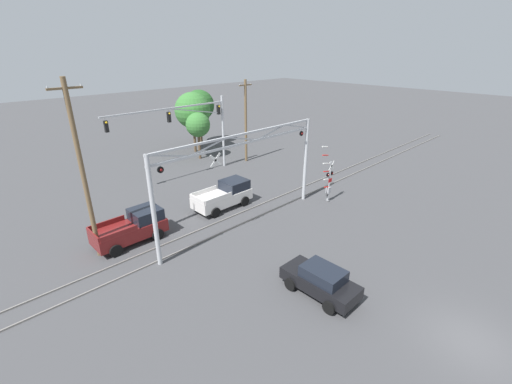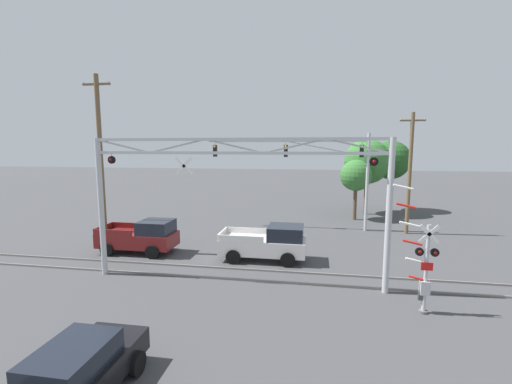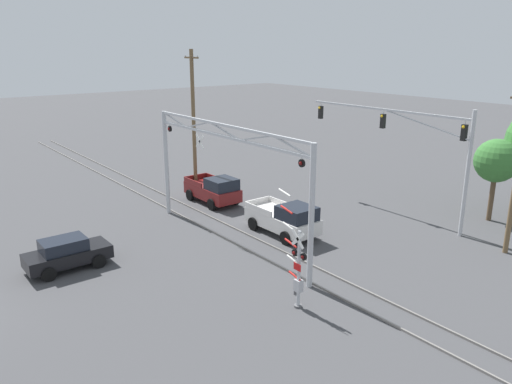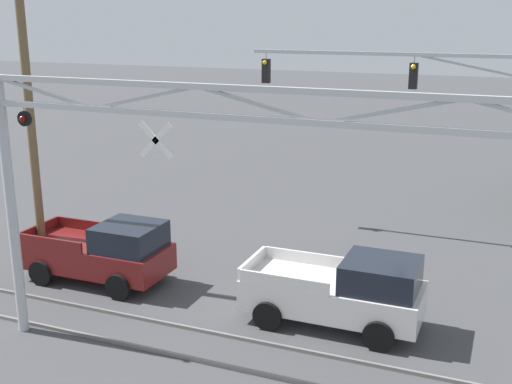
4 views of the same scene
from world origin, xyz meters
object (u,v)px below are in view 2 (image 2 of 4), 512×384
(crossing_signal_mast, at_px, (423,268))
(utility_pole_right, at_px, (410,172))
(crossing_gantry, at_px, (234,187))
(pickup_truck_following, at_px, (142,236))
(pickup_truck_lead, at_px, (268,243))
(utility_pole_left, at_px, (101,163))
(background_tree_beyond_span, at_px, (391,160))
(sedan_waiting, at_px, (77,374))
(traffic_signal_span, at_px, (324,162))
(background_tree_far_left_verge, at_px, (356,176))
(background_tree_far_right_verge, at_px, (367,162))

(crossing_signal_mast, relative_size, utility_pole_right, 0.57)
(crossing_gantry, relative_size, pickup_truck_following, 3.01)
(pickup_truck_lead, distance_m, pickup_truck_following, 7.97)
(pickup_truck_following, relative_size, utility_pole_left, 0.44)
(pickup_truck_lead, xyz_separation_m, pickup_truck_following, (-7.97, 0.09, -0.00))
(background_tree_beyond_span, bearing_deg, crossing_signal_mast, -98.41)
(sedan_waiting, xyz_separation_m, background_tree_beyond_span, (13.62, 29.78, 4.38))
(crossing_gantry, relative_size, pickup_truck_lead, 2.88)
(traffic_signal_span, height_order, utility_pole_left, utility_pole_left)
(pickup_truck_lead, height_order, utility_pole_right, utility_pole_right)
(sedan_waiting, bearing_deg, crossing_signal_mast, 33.33)
(crossing_signal_mast, xyz_separation_m, pickup_truck_following, (-14.88, 5.45, -0.81))
(background_tree_beyond_span, bearing_deg, background_tree_far_left_verge, -127.35)
(crossing_gantry, bearing_deg, traffic_signal_span, 69.47)
(traffic_signal_span, xyz_separation_m, pickup_truck_following, (-11.30, -8.25, -4.34))
(pickup_truck_following, xyz_separation_m, utility_pole_right, (17.64, 7.86, 3.67))
(pickup_truck_following, relative_size, background_tree_beyond_span, 0.66)
(traffic_signal_span, distance_m, background_tree_beyond_span, 11.68)
(crossing_signal_mast, height_order, background_tree_far_right_verge, background_tree_far_right_verge)
(pickup_truck_lead, relative_size, utility_pole_left, 0.46)
(traffic_signal_span, bearing_deg, sedan_waiting, -108.00)
(crossing_gantry, xyz_separation_m, background_tree_beyond_span, (11.45, 21.29, 0.52))
(sedan_waiting, height_order, utility_pole_left, utility_pole_left)
(pickup_truck_following, height_order, utility_pole_right, utility_pole_right)
(utility_pole_right, xyz_separation_m, background_tree_far_right_verge, (-2.03, 7.36, 0.46))
(traffic_signal_span, relative_size, pickup_truck_lead, 2.59)
(pickup_truck_lead, xyz_separation_m, background_tree_far_left_verge, (6.32, 12.46, 2.98))
(crossing_signal_mast, distance_m, background_tree_far_left_verge, 17.96)
(crossing_signal_mast, distance_m, utility_pole_left, 18.53)
(traffic_signal_span, bearing_deg, utility_pole_left, -148.80)
(utility_pole_right, bearing_deg, sedan_waiting, -122.94)
(background_tree_beyond_span, bearing_deg, utility_pole_left, -139.53)
(pickup_truck_lead, bearing_deg, background_tree_beyond_span, 59.75)
(background_tree_far_right_verge, bearing_deg, sedan_waiting, -111.78)
(crossing_signal_mast, relative_size, utility_pole_left, 0.47)
(sedan_waiting, bearing_deg, background_tree_beyond_span, 65.42)
(crossing_signal_mast, bearing_deg, sedan_waiting, -146.67)
(sedan_waiting, distance_m, utility_pole_right, 24.17)
(pickup_truck_following, xyz_separation_m, background_tree_beyond_span, (18.29, 17.61, 4.20))
(traffic_signal_span, bearing_deg, background_tree_far_left_verge, 54.07)
(traffic_signal_span, bearing_deg, background_tree_beyond_span, 53.27)
(utility_pole_left, bearing_deg, pickup_truck_following, 1.81)
(crossing_gantry, xyz_separation_m, background_tree_far_right_verge, (8.77, 18.90, 0.46))
(background_tree_far_right_verge, bearing_deg, utility_pole_right, -74.58)
(pickup_truck_lead, xyz_separation_m, sedan_waiting, (-3.30, -12.08, -0.19))
(utility_pole_left, bearing_deg, background_tree_far_left_verge, 36.64)
(crossing_signal_mast, bearing_deg, pickup_truck_following, 159.88)
(crossing_signal_mast, relative_size, background_tree_far_right_verge, 0.70)
(utility_pole_right, distance_m, background_tree_far_left_verge, 5.66)
(traffic_signal_span, height_order, background_tree_beyond_span, traffic_signal_span)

